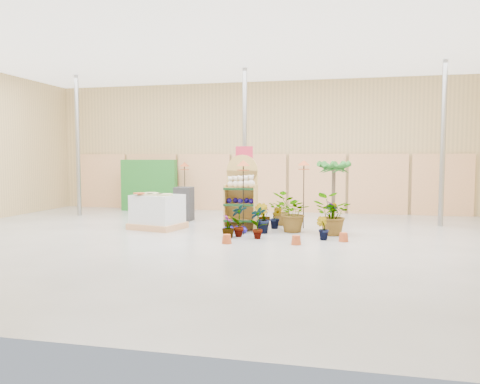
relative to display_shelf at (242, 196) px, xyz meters
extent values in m
cube|color=gray|center=(-0.30, -1.70, -0.94)|extent=(15.00, 12.00, 0.10)
cube|color=white|center=(-0.30, -1.70, 3.66)|extent=(15.00, 12.00, 0.10)
cube|color=tan|center=(-0.30, 4.35, 1.36)|extent=(15.00, 0.10, 4.50)
cylinder|color=gray|center=(-5.80, 1.80, 1.36)|extent=(0.14, 0.14, 4.50)
cylinder|color=gray|center=(5.20, 1.80, 1.36)|extent=(0.14, 0.14, 4.50)
cylinder|color=gray|center=(-0.30, 1.80, 1.36)|extent=(0.14, 0.14, 4.50)
cube|color=tan|center=(-6.30, 4.22, 0.11)|extent=(1.90, 0.06, 2.00)
cube|color=tan|center=(-4.30, 4.22, 0.11)|extent=(1.90, 0.06, 2.00)
cube|color=tan|center=(-2.30, 4.22, 0.11)|extent=(1.90, 0.06, 2.00)
cube|color=tan|center=(-0.30, 4.22, 0.11)|extent=(1.90, 0.06, 2.00)
cube|color=tan|center=(1.70, 4.22, 0.11)|extent=(1.90, 0.06, 2.00)
cube|color=tan|center=(3.70, 4.22, 0.11)|extent=(1.90, 0.06, 2.00)
cube|color=tan|center=(5.70, 4.22, 0.11)|extent=(1.90, 0.06, 2.00)
cube|color=tan|center=(0.00, 0.09, -0.12)|extent=(0.82, 0.13, 1.54)
cylinder|color=tan|center=(0.00, 0.09, 0.65)|extent=(0.82, 0.13, 0.82)
cube|color=tan|center=(0.00, -0.15, -0.62)|extent=(0.81, 0.51, 0.04)
cube|color=#0F3819|center=(0.00, -0.37, -0.62)|extent=(0.78, 0.08, 0.05)
cube|color=tan|center=(0.00, -0.15, -0.21)|extent=(0.81, 0.51, 0.04)
cube|color=#0F3819|center=(0.00, -0.37, -0.21)|extent=(0.78, 0.08, 0.05)
cube|color=tan|center=(0.00, -0.15, 0.20)|extent=(0.81, 0.51, 0.04)
cube|color=#0F3819|center=(0.00, -0.37, 0.20)|extent=(0.78, 0.08, 0.05)
cube|color=tan|center=(-0.39, -0.15, -0.30)|extent=(0.07, 0.46, 1.18)
cube|color=tan|center=(0.39, -0.15, -0.30)|extent=(0.07, 0.46, 1.18)
sphere|color=beige|center=(-0.27, -0.09, 0.30)|extent=(0.16, 0.16, 0.16)
sphere|color=beige|center=(-0.27, -0.09, 0.44)|extent=(0.13, 0.13, 0.13)
sphere|color=beige|center=(-0.14, -0.09, 0.30)|extent=(0.17, 0.17, 0.17)
sphere|color=beige|center=(-0.14, -0.09, 0.44)|extent=(0.13, 0.13, 0.13)
sphere|color=beige|center=(0.00, -0.09, 0.31)|extent=(0.18, 0.18, 0.18)
sphere|color=beige|center=(0.00, -0.09, 0.45)|extent=(0.13, 0.13, 0.13)
sphere|color=beige|center=(0.14, -0.09, 0.31)|extent=(0.19, 0.19, 0.19)
sphere|color=beige|center=(0.14, -0.09, 0.46)|extent=(0.13, 0.13, 0.13)
sphere|color=beige|center=(0.27, -0.09, 0.32)|extent=(0.20, 0.20, 0.20)
sphere|color=beige|center=(0.27, -0.09, 0.47)|extent=(0.13, 0.13, 0.13)
sphere|color=#170D87|center=(-0.29, -0.16, -0.12)|extent=(0.14, 0.14, 0.14)
sphere|color=#170D87|center=(-0.15, -0.06, -0.12)|extent=(0.14, 0.14, 0.14)
sphere|color=#170D87|center=(0.00, -0.16, -0.12)|extent=(0.14, 0.14, 0.14)
sphere|color=#170D87|center=(0.15, -0.06, -0.12)|extent=(0.14, 0.14, 0.14)
sphere|color=#170D87|center=(0.29, -0.16, -0.12)|extent=(0.14, 0.14, 0.14)
sphere|color=#170D87|center=(-0.28, -0.60, -0.82)|extent=(0.15, 0.15, 0.15)
sphere|color=#170D87|center=(-0.20, -0.36, -0.82)|extent=(0.15, 0.15, 0.15)
sphere|color=#170D87|center=(-0.12, -0.60, -0.82)|extent=(0.15, 0.15, 0.15)
sphere|color=#170D87|center=(-0.04, -0.36, -0.82)|extent=(0.15, 0.15, 0.15)
sphere|color=#170D87|center=(0.04, -0.60, -0.82)|extent=(0.15, 0.15, 0.15)
sphere|color=#170D87|center=(0.12, -0.36, -0.82)|extent=(0.15, 0.15, 0.15)
sphere|color=#170D87|center=(0.20, -0.60, -0.82)|extent=(0.15, 0.15, 0.15)
cube|color=tan|center=(-2.20, -0.32, -0.81)|extent=(1.48, 1.33, 0.16)
cube|color=silver|center=(-2.20, -0.32, -0.36)|extent=(1.36, 1.20, 0.74)
cylinder|color=tan|center=(-2.47, -0.48, 0.03)|extent=(0.42, 0.42, 0.04)
cylinder|color=tan|center=(-2.20, -0.48, 0.03)|extent=(0.42, 0.42, 0.04)
cylinder|color=tan|center=(-1.94, -0.48, 0.03)|extent=(0.42, 0.42, 0.04)
cylinder|color=tan|center=(-2.47, -0.16, 0.03)|extent=(0.42, 0.42, 0.04)
cube|color=#242425|center=(-2.05, 1.36, -0.64)|extent=(0.50, 0.50, 0.50)
cube|color=#242425|center=(-2.05, 1.36, -0.14)|extent=(0.50, 0.50, 0.50)
cube|color=#1D6520|center=(-4.10, 3.50, 0.01)|extent=(2.00, 0.30, 1.80)
cylinder|color=gray|center=(-0.20, 1.30, 0.21)|extent=(0.05, 0.05, 2.20)
cube|color=#B11F37|center=(-0.20, 1.26, 1.11)|extent=(0.50, 0.03, 0.40)
cylinder|color=black|center=(0.22, -0.79, -0.10)|extent=(0.02, 0.02, 1.58)
cylinder|color=#AC4621|center=(0.22, -0.79, 0.69)|extent=(0.30, 0.30, 0.02)
cone|color=#AC4621|center=(0.22, -0.79, 0.86)|extent=(0.34, 0.34, 0.14)
cylinder|color=black|center=(1.56, 0.58, -0.11)|extent=(0.02, 0.02, 1.57)
cylinder|color=#AC4621|center=(1.56, 0.58, 0.68)|extent=(0.30, 0.30, 0.02)
cone|color=#AC4621|center=(1.56, 0.58, 0.85)|extent=(0.34, 0.34, 0.14)
cylinder|color=black|center=(-2.52, 2.78, -0.15)|extent=(0.02, 0.02, 1.49)
cylinder|color=#AC4621|center=(-2.52, 2.78, 0.59)|extent=(0.30, 0.30, 0.02)
cone|color=#AC4621|center=(-2.52, 2.78, 0.76)|extent=(0.34, 0.34, 0.14)
cylinder|color=brown|center=(2.32, 1.28, -0.12)|extent=(0.10, 0.10, 1.53)
imported|color=#1D611D|center=(0.17, -1.06, -0.50)|extent=(0.48, 0.50, 0.79)
imported|color=#1D611D|center=(0.61, -0.44, -0.52)|extent=(0.52, 0.49, 0.74)
imported|color=#1D611D|center=(1.33, -0.14, -0.38)|extent=(1.18, 1.20, 1.01)
imported|color=#1D611D|center=(2.35, -0.22, -0.48)|extent=(0.56, 0.56, 0.82)
imported|color=#1D611D|center=(2.29, 0.49, -0.54)|extent=(0.44, 0.36, 0.71)
imported|color=#1D611D|center=(0.85, 0.35, -0.60)|extent=(0.34, 0.29, 0.59)
imported|color=#1D611D|center=(0.94, 1.05, -0.48)|extent=(0.77, 0.68, 0.82)
imported|color=#1D611D|center=(-0.04, -1.29, -0.62)|extent=(0.31, 0.31, 0.54)
imported|color=#1D611D|center=(0.66, -1.25, -0.51)|extent=(0.47, 0.47, 0.76)
imported|color=#1D611D|center=(2.13, -1.08, -0.62)|extent=(0.37, 0.35, 0.54)
imported|color=#1D611D|center=(2.29, -0.38, -0.39)|extent=(1.04, 0.94, 1.01)
imported|color=#1D611D|center=(0.47, 0.81, -0.59)|extent=(0.46, 0.46, 0.60)
camera|label=1|loc=(2.58, -11.82, 1.00)|focal=35.00mm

